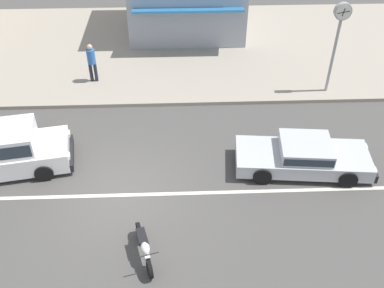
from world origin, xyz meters
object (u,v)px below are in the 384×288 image
Objects in this scene: motorcycle_0 at (144,247)px; pedestrian_near_clock at (92,60)px; sedan_silver_0 at (304,155)px; street_clock at (339,27)px.

motorcycle_0 is 1.05× the size of pedestrian_near_clock.
street_clock reaches higher than sedan_silver_0.
motorcycle_0 is at bearing -145.95° from sedan_silver_0.
pedestrian_near_clock is (-7.63, 5.75, 0.60)m from sedan_silver_0.
motorcycle_0 is at bearing -131.67° from street_clock.
sedan_silver_0 is 6.15m from motorcycle_0.
street_clock is 9.93m from pedestrian_near_clock.
sedan_silver_0 is at bearing -36.99° from pedestrian_near_clock.
motorcycle_0 is at bearing -74.57° from pedestrian_near_clock.
sedan_silver_0 reaches higher than motorcycle_0.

